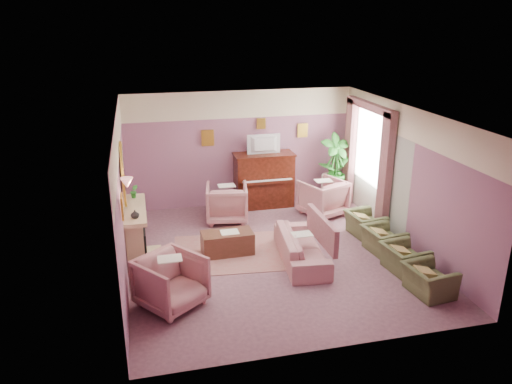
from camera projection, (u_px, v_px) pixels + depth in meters
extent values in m
cube|color=#7C5460|center=(273.00, 255.00, 9.79)|extent=(5.50, 6.00, 0.01)
cube|color=white|center=(275.00, 114.00, 8.86)|extent=(5.50, 6.00, 0.01)
cube|color=#775072|center=(241.00, 149.00, 12.07)|extent=(5.50, 0.02, 2.80)
cube|color=#775072|center=(334.00, 260.00, 6.58)|extent=(5.50, 0.02, 2.80)
cube|color=#775072|center=(122.00, 200.00, 8.72)|extent=(0.02, 6.00, 2.80)
cube|color=#775072|center=(407.00, 177.00, 9.93)|extent=(0.02, 6.00, 2.80)
cube|color=#EFE6BE|center=(240.00, 104.00, 11.71)|extent=(5.50, 0.01, 0.65)
cube|color=#B0B6A6|center=(375.00, 174.00, 11.23)|extent=(0.01, 3.00, 2.15)
cube|color=#D1BB87|center=(135.00, 239.00, 9.22)|extent=(0.30, 1.40, 1.10)
cube|color=black|center=(142.00, 245.00, 9.29)|extent=(0.18, 0.72, 0.68)
cube|color=#FF2A03|center=(144.00, 254.00, 9.36)|extent=(0.06, 0.54, 0.10)
cube|color=#D1BB87|center=(135.00, 210.00, 9.04)|extent=(0.40, 1.55, 0.07)
cube|color=#D1BB87|center=(149.00, 263.00, 9.44)|extent=(0.55, 1.50, 0.02)
ellipsoid|color=gold|center=(123.00, 175.00, 8.78)|extent=(0.04, 0.72, 1.20)
ellipsoid|color=silver|center=(125.00, 174.00, 8.78)|extent=(0.01, 0.60, 1.06)
cone|color=pink|center=(127.00, 183.00, 7.77)|extent=(0.20, 0.20, 0.16)
cube|color=#3E150B|center=(264.00, 181.00, 12.14)|extent=(1.40, 0.60, 1.30)
cube|color=#3E150B|center=(267.00, 182.00, 11.80)|extent=(1.30, 0.12, 0.06)
cube|color=white|center=(267.00, 181.00, 11.78)|extent=(1.20, 0.08, 0.02)
cube|color=#3E150B|center=(264.00, 154.00, 11.92)|extent=(1.45, 0.65, 0.04)
imported|color=black|center=(264.00, 143.00, 11.78)|extent=(0.80, 0.12, 0.48)
cube|color=gold|center=(208.00, 138.00, 11.75)|extent=(0.30, 0.03, 0.38)
cube|color=gold|center=(302.00, 130.00, 12.25)|extent=(0.26, 0.03, 0.34)
cube|color=gold|center=(261.00, 124.00, 11.95)|extent=(0.22, 0.03, 0.26)
cube|color=gold|center=(122.00, 207.00, 7.52)|extent=(0.03, 0.28, 0.36)
cube|color=silver|center=(371.00, 144.00, 11.24)|extent=(0.03, 1.40, 1.80)
cube|color=#895256|center=(385.00, 173.00, 10.51)|extent=(0.16, 0.34, 2.60)
cube|color=#895256|center=(350.00, 152.00, 12.20)|extent=(0.16, 0.34, 2.60)
cube|color=#895256|center=(370.00, 106.00, 10.94)|extent=(0.16, 2.20, 0.16)
imported|color=#287E26|center=(134.00, 191.00, 9.49)|extent=(0.16, 0.16, 0.28)
imported|color=#EFE6BE|center=(135.00, 214.00, 8.54)|extent=(0.16, 0.16, 0.16)
cube|color=#9F645E|center=(238.00, 252.00, 9.92)|extent=(2.66, 2.03, 0.01)
cube|color=#532F20|center=(227.00, 243.00, 9.80)|extent=(1.01, 0.53, 0.45)
cube|color=white|center=(230.00, 232.00, 9.73)|extent=(0.35, 0.28, 0.01)
imported|color=tan|center=(302.00, 242.00, 9.46)|extent=(0.64, 1.92, 0.77)
cube|color=#895256|center=(322.00, 230.00, 9.48)|extent=(0.10, 1.45, 0.53)
imported|color=tan|center=(227.00, 201.00, 11.31)|extent=(0.91, 0.91, 0.95)
imported|color=tan|center=(323.00, 196.00, 11.64)|extent=(0.91, 0.91, 0.95)
imported|color=tan|center=(171.00, 279.00, 7.94)|extent=(0.91, 0.91, 0.95)
imported|color=#535E36|center=(429.00, 276.00, 8.33)|extent=(0.55, 0.78, 0.68)
imported|color=#535E36|center=(404.00, 254.00, 9.08)|extent=(0.55, 0.78, 0.68)
imported|color=#535E36|center=(383.00, 236.00, 9.83)|extent=(0.55, 0.78, 0.68)
imported|color=#535E36|center=(365.00, 220.00, 10.59)|extent=(0.55, 0.78, 0.68)
cylinder|color=white|center=(331.00, 188.00, 12.51)|extent=(0.52, 0.52, 0.70)
imported|color=#287E26|center=(333.00, 168.00, 12.34)|extent=(0.30, 0.30, 0.34)
imported|color=#287E26|center=(339.00, 170.00, 12.29)|extent=(0.16, 0.16, 0.28)
cylinder|color=brown|center=(334.00, 197.00, 12.46)|extent=(0.34, 0.34, 0.34)
imported|color=#287E26|center=(336.00, 162.00, 12.16)|extent=(0.76, 0.76, 1.44)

